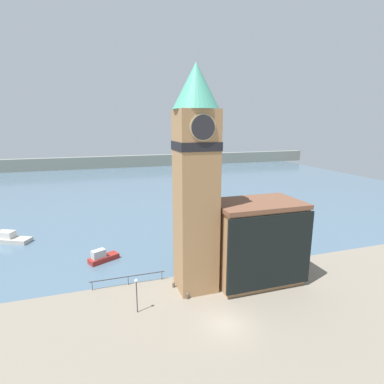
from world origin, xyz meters
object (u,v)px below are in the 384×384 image
at_px(clock_tower, 196,177).
at_px(pier_building, 257,241).
at_px(mooring_bollard_near, 188,296).
at_px(mooring_bollard_far, 174,284).
at_px(boat_near, 102,257).
at_px(boat_far, 11,238).
at_px(lamp_post, 136,289).

height_order(clock_tower, pier_building, clock_tower).
bearing_deg(mooring_bollard_near, mooring_bollard_far, 107.63).
distance_m(boat_near, boat_far, 18.08).
bearing_deg(clock_tower, boat_far, 137.78).
height_order(clock_tower, boat_near, clock_tower).
bearing_deg(boat_far, mooring_bollard_near, -19.62).
bearing_deg(boat_near, pier_building, -58.08).
height_order(pier_building, lamp_post, pier_building).
xyz_separation_m(pier_building, mooring_bollard_far, (-9.84, 1.16, -4.54)).
relative_size(boat_far, mooring_bollard_near, 9.04).
xyz_separation_m(mooring_bollard_near, mooring_bollard_far, (-0.86, 2.71, -0.03)).
distance_m(boat_far, mooring_bollard_far, 30.11).
xyz_separation_m(pier_building, boat_far, (-31.32, 22.26, -4.24)).
distance_m(mooring_bollard_far, lamp_post, 6.20).
height_order(mooring_bollard_far, lamp_post, lamp_post).
bearing_deg(pier_building, boat_far, 144.60).
bearing_deg(lamp_post, pier_building, 9.18).
distance_m(boat_near, mooring_bollard_near, 14.84).
distance_m(mooring_bollard_near, lamp_post, 5.95).
relative_size(mooring_bollard_near, lamp_post, 0.19).
bearing_deg(lamp_post, mooring_bollard_far, 37.15).
relative_size(boat_far, lamp_post, 1.68).
relative_size(boat_near, mooring_bollard_near, 6.33).
height_order(boat_near, mooring_bollard_far, boat_near).
bearing_deg(boat_far, boat_near, -13.11).
height_order(clock_tower, mooring_bollard_far, clock_tower).
xyz_separation_m(clock_tower, boat_far, (-23.93, 21.71, -12.27)).
bearing_deg(boat_near, mooring_bollard_far, -77.73).
relative_size(pier_building, boat_near, 2.40).
bearing_deg(lamp_post, boat_near, 103.47).
bearing_deg(lamp_post, clock_tower, 22.21).
relative_size(clock_tower, boat_near, 5.70).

